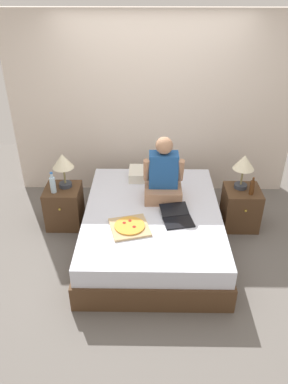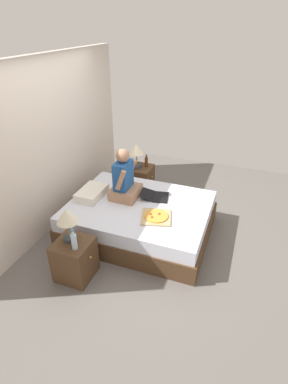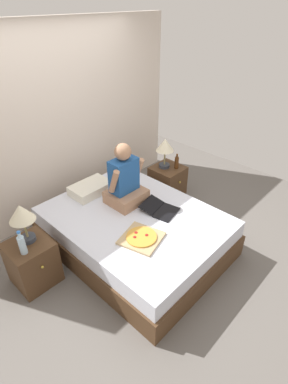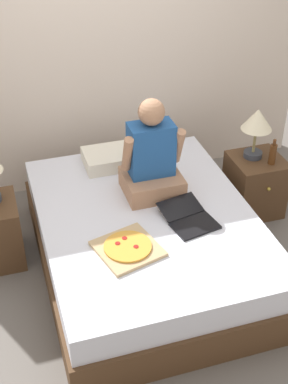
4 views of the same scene
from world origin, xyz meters
TOP-DOWN VIEW (x-y plane):
  - ground_plane at (0.00, 0.00)m, footprint 5.91×5.91m
  - wall_back at (0.00, 1.41)m, footprint 3.91×0.12m
  - bed at (0.00, 0.00)m, footprint 1.61×2.10m
  - nightstand_left at (-1.14, 0.43)m, footprint 0.44×0.47m
  - lamp_on_left_nightstand at (-1.10, 0.48)m, footprint 0.26×0.26m
  - water_bottle at (-1.22, 0.34)m, footprint 0.07×0.07m
  - nightstand_right at (1.14, 0.43)m, footprint 0.44×0.47m
  - lamp_on_right_nightstand at (1.11, 0.48)m, footprint 0.26×0.26m
  - beer_bottle at (1.21, 0.33)m, footprint 0.06×0.06m
  - pillow at (-0.05, 0.77)m, footprint 0.52×0.34m
  - person_seated at (0.13, 0.29)m, footprint 0.47×0.40m
  - laptop at (0.27, -0.18)m, footprint 0.39×0.47m
  - pizza_box at (-0.25, -0.35)m, footprint 0.49×0.49m

SIDE VIEW (x-z plane):
  - ground_plane at x=0.00m, z-range 0.00..0.00m
  - bed at x=0.00m, z-range 0.00..0.50m
  - nightstand_left at x=-1.14m, z-range 0.00..0.53m
  - nightstand_right at x=1.14m, z-range 0.00..0.53m
  - pizza_box at x=-0.25m, z-range 0.50..0.55m
  - laptop at x=0.27m, z-range 0.49..0.56m
  - pillow at x=-0.05m, z-range 0.51..0.63m
  - beer_bottle at x=1.21m, z-range 0.52..0.75m
  - water_bottle at x=-1.22m, z-range 0.51..0.78m
  - person_seated at x=0.13m, z-range 0.40..1.18m
  - lamp_on_left_nightstand at x=-1.10m, z-range 0.64..1.09m
  - lamp_on_right_nightstand at x=1.11m, z-range 0.64..1.09m
  - wall_back at x=0.00m, z-range 0.00..2.50m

